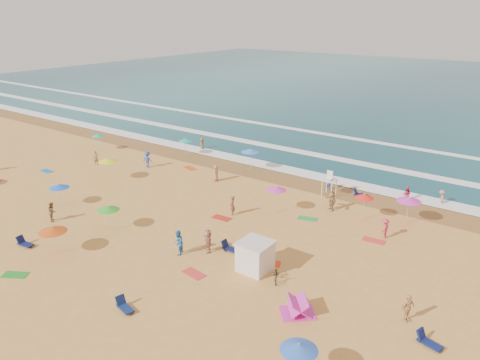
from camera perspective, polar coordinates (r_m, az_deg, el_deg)
The scene contains 13 objects.
ground at distance 40.28m, azimuth -3.38°, elevation -4.79°, with size 220.00×220.00×0.00m, color gold.
ocean at distance 115.69m, azimuth 24.55°, elevation 9.85°, with size 220.00×140.00×0.18m, color #0C4756.
wet_sand at distance 49.79m, azimuth 5.80°, elevation 0.10°, with size 220.00×220.00×0.00m, color olive.
surf_foam at distance 57.17m, azimuth 10.34°, elevation 2.62°, with size 200.00×18.70×0.05m.
cabana at distance 32.37m, azimuth 1.86°, elevation -9.35°, with size 2.00×2.00×2.00m, color silver.
cabana_roof at distance 31.87m, azimuth 1.88°, elevation -7.69°, with size 2.20×2.20×0.12m, color silver.
bicycle at distance 31.56m, azimuth 4.43°, elevation -11.45°, with size 0.57×1.64×0.86m, color black.
lifeguard_stand at distance 45.74m, azimuth 10.83°, elevation -0.60°, with size 1.20×1.20×2.10m, color white, non-canonical shape.
beach_umbrellas at distance 40.14m, azimuth -4.07°, elevation -1.59°, with size 55.87×26.49×0.76m.
loungers at distance 32.42m, azimuth 3.67°, elevation -11.03°, with size 59.85×26.44×0.34m.
towels at distance 39.35m, azimuth -7.59°, elevation -5.54°, with size 43.03×25.39×0.03m.
popup_tents at distance 33.22m, azimuth 25.84°, elevation -11.54°, with size 17.52×18.33×1.20m.
beachgoers at distance 43.01m, azimuth -1.01°, elevation -1.90°, with size 47.02×24.95×2.13m.
Camera 1 is at (23.52, -28.01, 16.86)m, focal length 35.00 mm.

